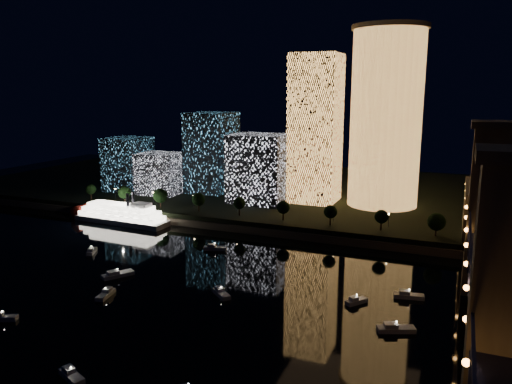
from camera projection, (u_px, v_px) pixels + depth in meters
ground at (204, 326)px, 125.38m from camera, size 520.00×520.00×0.00m
far_bank at (345, 195)px, 269.63m from camera, size 420.00×160.00×5.00m
seawall at (302, 235)px, 199.26m from camera, size 420.00×6.00×3.00m
tower_cylindrical at (386, 117)px, 227.84m from camera, size 34.00×34.00×81.43m
tower_rectangular at (315, 129)px, 237.29m from camera, size 21.94×21.94×69.81m
midrise_blocks at (201, 162)px, 257.25m from camera, size 100.11×40.60×41.62m
truss_bridge at (494, 302)px, 101.09m from camera, size 13.00×266.00×50.00m
riverboat at (117, 214)px, 222.74m from camera, size 49.20×12.60×14.69m
motorboats at (203, 297)px, 141.05m from camera, size 117.74×91.64×2.78m
esplanade_trees at (241, 203)px, 213.89m from camera, size 165.92×6.73×8.86m
street_lamps at (237, 203)px, 221.35m from camera, size 132.70×0.70×5.65m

